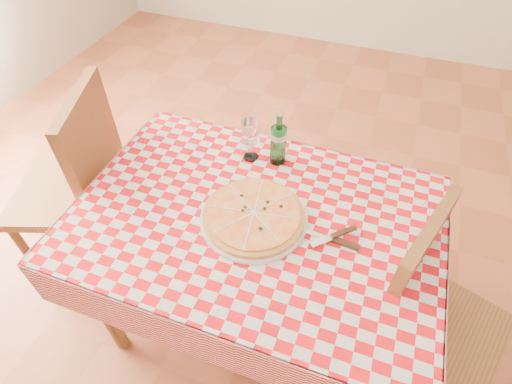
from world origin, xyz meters
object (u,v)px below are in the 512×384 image
chair_near (427,304)px  wine_glass (250,140)px  water_bottle (279,138)px  chair_far (80,179)px  dining_table (256,234)px  pizza_plate (254,215)px

chair_near → wine_glass: 0.90m
chair_near → water_bottle: (-0.67, 0.30, 0.36)m
chair_far → water_bottle: size_ratio=4.27×
dining_table → pizza_plate: bearing=-92.6°
chair_far → water_bottle: bearing=176.0°
chair_far → pizza_plate: 0.90m
chair_near → pizza_plate: 0.71m
chair_near → dining_table: bearing=-160.2°
chair_near → chair_far: 1.53m
chair_near → chair_far: (-1.53, 0.07, 0.06)m
dining_table → wine_glass: size_ratio=6.80×
wine_glass → pizza_plate: bearing=-67.5°
dining_table → chair_far: (-0.88, 0.08, -0.08)m
wine_glass → dining_table: bearing=-66.3°
chair_far → water_bottle: chair_far is taller
chair_near → wine_glass: (-0.78, 0.28, 0.33)m
chair_near → wine_glass: bearing=179.1°
water_bottle → wine_glass: 0.12m
dining_table → pizza_plate: 0.12m
pizza_plate → wine_glass: size_ratio=2.15×
water_bottle → chair_far: bearing=-165.1°
chair_far → wine_glass: size_ratio=5.73×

